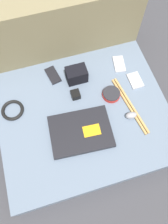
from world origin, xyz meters
The scene contains 13 objects.
ground_plane centered at (0.00, 0.00, 0.00)m, with size 8.00×8.00×0.00m, color #38383D.
couch_seat centered at (0.00, 0.00, 0.06)m, with size 0.95×0.80×0.13m.
couch_backrest centered at (0.00, 0.50, 0.25)m, with size 0.95×0.20×0.49m.
laptop centered at (-0.05, -0.10, 0.14)m, with size 0.34×0.26×0.03m.
computer_mouse centered at (0.24, -0.09, 0.15)m, with size 0.07×0.04×0.04m.
speaker_puck centered at (0.18, 0.06, 0.14)m, with size 0.10×0.10×0.03m.
phone_silver centered at (0.30, 0.25, 0.13)m, with size 0.08×0.12×0.01m.
phone_black centered at (-0.11, 0.29, 0.13)m, with size 0.08×0.13×0.01m.
phone_small centered at (0.35, 0.11, 0.13)m, with size 0.07×0.11×0.01m.
camera_pouch centered at (0.02, 0.23, 0.17)m, with size 0.12×0.08×0.09m.
charger_brick centered at (-0.01, 0.12, 0.15)m, with size 0.05×0.05×0.04m.
cable_coil centered at (-0.38, 0.13, 0.14)m, with size 0.13×0.13×0.02m.
drumstick_pair centered at (0.26, -0.03, 0.14)m, with size 0.09×0.37×0.01m.
Camera 1 is at (-0.14, -0.46, 1.24)m, focal length 35.00 mm.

